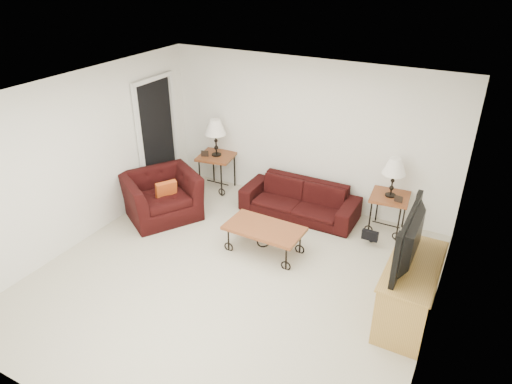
# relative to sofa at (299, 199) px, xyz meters

# --- Properties ---
(ground) EXTENTS (5.00, 5.00, 0.00)m
(ground) POSITION_rel_sofa_xyz_m (-0.12, -2.02, -0.28)
(ground) COLOR beige
(ground) RESTS_ON ground
(wall_back) EXTENTS (5.00, 0.02, 2.50)m
(wall_back) POSITION_rel_sofa_xyz_m (-0.12, 0.48, 0.97)
(wall_back) COLOR white
(wall_back) RESTS_ON ground
(wall_front) EXTENTS (5.00, 0.02, 2.50)m
(wall_front) POSITION_rel_sofa_xyz_m (-0.12, -4.52, 0.97)
(wall_front) COLOR white
(wall_front) RESTS_ON ground
(wall_left) EXTENTS (0.02, 5.00, 2.50)m
(wall_left) POSITION_rel_sofa_xyz_m (-2.62, -2.02, 0.97)
(wall_left) COLOR white
(wall_left) RESTS_ON ground
(wall_right) EXTENTS (0.02, 5.00, 2.50)m
(wall_right) POSITION_rel_sofa_xyz_m (2.38, -2.02, 0.97)
(wall_right) COLOR white
(wall_right) RESTS_ON ground
(ceiling) EXTENTS (5.00, 5.00, 0.00)m
(ceiling) POSITION_rel_sofa_xyz_m (-0.12, -2.02, 2.22)
(ceiling) COLOR white
(ceiling) RESTS_ON wall_back
(doorway) EXTENTS (0.08, 0.94, 2.04)m
(doorway) POSITION_rel_sofa_xyz_m (-2.59, -0.37, 0.74)
(doorway) COLOR black
(doorway) RESTS_ON ground
(sofa) EXTENTS (1.93, 0.75, 0.56)m
(sofa) POSITION_rel_sofa_xyz_m (0.00, 0.00, 0.00)
(sofa) COLOR black
(sofa) RESTS_ON ground
(side_table_left) EXTENTS (0.70, 0.70, 0.67)m
(side_table_left) POSITION_rel_sofa_xyz_m (-1.73, 0.18, 0.05)
(side_table_left) COLOR brown
(side_table_left) RESTS_ON ground
(side_table_right) EXTENTS (0.62, 0.62, 0.62)m
(side_table_right) POSITION_rel_sofa_xyz_m (1.42, 0.18, 0.03)
(side_table_right) COLOR brown
(side_table_right) RESTS_ON ground
(lamp_left) EXTENTS (0.44, 0.44, 0.67)m
(lamp_left) POSITION_rel_sofa_xyz_m (-1.73, 0.18, 0.72)
(lamp_left) COLOR black
(lamp_left) RESTS_ON side_table_left
(lamp_right) EXTENTS (0.38, 0.38, 0.62)m
(lamp_right) POSITION_rel_sofa_xyz_m (1.42, 0.18, 0.65)
(lamp_right) COLOR black
(lamp_right) RESTS_ON side_table_right
(photo_frame_left) EXTENTS (0.13, 0.06, 0.11)m
(photo_frame_left) POSITION_rel_sofa_xyz_m (-1.88, 0.03, 0.44)
(photo_frame_left) COLOR black
(photo_frame_left) RESTS_ON side_table_left
(photo_frame_right) EXTENTS (0.13, 0.03, 0.10)m
(photo_frame_right) POSITION_rel_sofa_xyz_m (1.57, 0.03, 0.39)
(photo_frame_right) COLOR black
(photo_frame_right) RESTS_ON side_table_right
(coffee_table) EXTENTS (1.13, 0.63, 0.42)m
(coffee_table) POSITION_rel_sofa_xyz_m (-0.02, -1.25, -0.07)
(coffee_table) COLOR brown
(coffee_table) RESTS_ON ground
(armchair) EXTENTS (1.45, 1.50, 0.74)m
(armchair) POSITION_rel_sofa_xyz_m (-1.99, -1.11, 0.09)
(armchair) COLOR black
(armchair) RESTS_ON ground
(throw_pillow) EXTENTS (0.25, 0.33, 0.34)m
(throw_pillow) POSITION_rel_sofa_xyz_m (-1.84, -1.16, 0.24)
(throw_pillow) COLOR #BC3B18
(throw_pillow) RESTS_ON armchair
(tv_stand) EXTENTS (0.53, 1.28, 0.77)m
(tv_stand) POSITION_rel_sofa_xyz_m (2.11, -1.66, 0.10)
(tv_stand) COLOR #BF8E46
(tv_stand) RESTS_ON ground
(television) EXTENTS (0.15, 1.15, 0.66)m
(television) POSITION_rel_sofa_xyz_m (2.09, -1.66, 0.82)
(television) COLOR black
(television) RESTS_ON tv_stand
(backpack) EXTENTS (0.42, 0.35, 0.48)m
(backpack) POSITION_rel_sofa_xyz_m (1.31, -0.27, -0.04)
(backpack) COLOR black
(backpack) RESTS_ON ground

